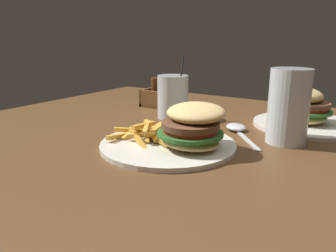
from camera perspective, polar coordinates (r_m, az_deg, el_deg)
name	(u,v)px	position (r m, az deg, el deg)	size (l,w,h in m)	color
dining_table	(197,199)	(0.82, 5.13, -12.52)	(1.31, 1.05, 0.78)	brown
meal_plate_near	(180,134)	(0.67, 2.05, -1.40)	(0.28, 0.28, 0.10)	silver
beer_glass	(288,109)	(0.75, 20.21, 2.81)	(0.09, 0.09, 0.16)	silver
juice_glass	(173,99)	(0.93, 0.85, 4.79)	(0.09, 0.09, 0.18)	silver
spoon	(237,128)	(0.82, 11.90, -0.36)	(0.14, 0.16, 0.02)	silver
meal_plate_far	(307,114)	(0.91, 23.03, 1.91)	(0.27, 0.27, 0.10)	silver
condiment_caddy	(161,97)	(1.08, -1.15, 5.09)	(0.12, 0.08, 0.09)	brown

